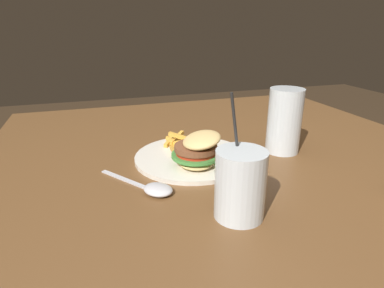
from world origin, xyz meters
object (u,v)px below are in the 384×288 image
(beer_glass, at_px, (284,122))
(juice_glass, at_px, (240,188))
(meal_plate_near, at_px, (194,153))
(spoon, at_px, (155,189))

(beer_glass, bearing_deg, juice_glass, -44.50)
(meal_plate_near, xyz_separation_m, spoon, (0.11, -0.11, -0.02))
(meal_plate_near, relative_size, spoon, 1.59)
(juice_glass, distance_m, spoon, 0.18)
(beer_glass, height_order, spoon, beer_glass)
(meal_plate_near, xyz_separation_m, juice_glass, (0.23, 0.01, 0.03))
(meal_plate_near, relative_size, juice_glass, 1.32)
(spoon, bearing_deg, beer_glass, 71.99)
(meal_plate_near, xyz_separation_m, beer_glass, (-0.00, 0.24, 0.05))
(juice_glass, height_order, spoon, juice_glass)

